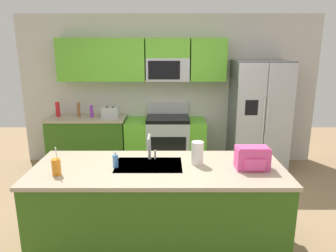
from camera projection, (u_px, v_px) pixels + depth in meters
ground_plane at (171, 221)px, 3.86m from camera, size 9.00×9.00×0.00m
kitchen_wall_unit at (162, 81)px, 5.51m from camera, size 5.20×0.43×2.60m
back_counter at (90, 142)px, 5.50m from camera, size 1.32×0.63×0.90m
range_oven at (167, 142)px, 5.50m from camera, size 1.36×0.61×1.10m
refrigerator at (260, 116)px, 5.30m from camera, size 0.90×0.76×1.85m
island_counter at (160, 206)px, 3.30m from camera, size 2.54×0.98×0.90m
toaster at (112, 112)px, 5.31m from camera, size 0.28×0.16×0.18m
pepper_mill at (80, 110)px, 5.35m from camera, size 0.05×0.05×0.24m
bottle_purple at (93, 111)px, 5.34m from camera, size 0.06×0.06×0.20m
bottle_red at (59, 109)px, 5.39m from camera, size 0.07×0.07×0.25m
sink_faucet at (151, 145)px, 3.34m from camera, size 0.08×0.22×0.28m
drink_cup_orange at (58, 167)px, 2.98m from camera, size 0.08×0.08×0.28m
soap_dispenser at (117, 161)px, 3.16m from camera, size 0.06×0.06×0.17m
paper_towel_roll at (199, 153)px, 3.23m from camera, size 0.12×0.12×0.24m
backpack at (254, 158)px, 3.11m from camera, size 0.32×0.22×0.23m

